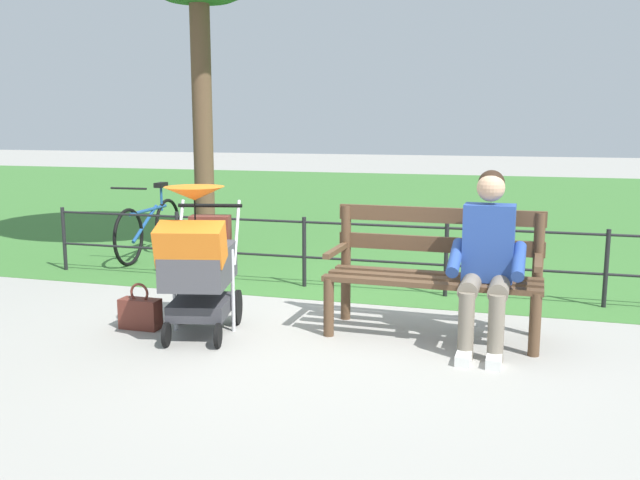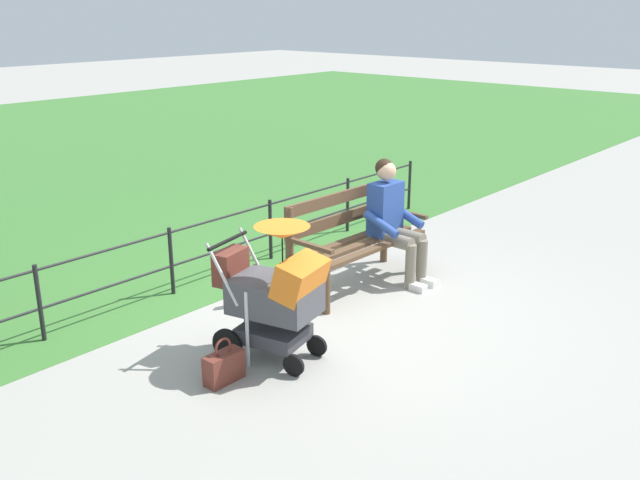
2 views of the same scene
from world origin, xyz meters
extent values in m
plane|color=#9E9B93|center=(0.00, 0.00, 0.00)|extent=(60.00, 60.00, 0.00)
cube|color=#3D7533|center=(0.00, -8.80, 0.00)|extent=(40.00, 16.00, 0.01)
cube|color=brown|center=(-0.73, -0.18, 0.45)|extent=(1.60, 0.14, 0.04)
cube|color=brown|center=(-0.72, 0.00, 0.45)|extent=(1.60, 0.14, 0.04)
cube|color=brown|center=(-0.72, 0.18, 0.45)|extent=(1.60, 0.14, 0.04)
cube|color=brown|center=(-0.73, -0.28, 0.67)|extent=(1.60, 0.08, 0.12)
cube|color=brown|center=(-0.73, -0.28, 0.90)|extent=(1.60, 0.08, 0.12)
cylinder|color=brown|center=(-1.47, 0.22, 0.23)|extent=(0.08, 0.08, 0.45)
cylinder|color=brown|center=(-1.48, -0.26, 0.47)|extent=(0.08, 0.08, 0.95)
cube|color=brown|center=(-1.47, 0.02, 0.63)|extent=(0.06, 0.56, 0.04)
cylinder|color=brown|center=(0.03, 0.18, 0.23)|extent=(0.08, 0.08, 0.45)
cylinder|color=brown|center=(0.02, -0.30, 0.47)|extent=(0.08, 0.08, 0.95)
cube|color=brown|center=(0.03, -0.02, 0.63)|extent=(0.06, 0.56, 0.04)
cylinder|color=slate|center=(-1.22, 0.22, 0.47)|extent=(0.15, 0.40, 0.14)
cylinder|color=slate|center=(-1.02, 0.22, 0.47)|extent=(0.15, 0.40, 0.14)
cylinder|color=slate|center=(-1.21, 0.42, 0.24)|extent=(0.11, 0.11, 0.47)
cylinder|color=slate|center=(-1.01, 0.42, 0.24)|extent=(0.11, 0.11, 0.47)
cube|color=silver|center=(-1.21, 0.50, 0.04)|extent=(0.11, 0.22, 0.07)
cube|color=silver|center=(-1.01, 0.50, 0.04)|extent=(0.11, 0.22, 0.07)
cube|color=#284793|center=(-1.12, 0.00, 0.75)|extent=(0.37, 0.23, 0.56)
cylinder|color=#284793|center=(-1.34, 0.13, 0.65)|extent=(0.10, 0.43, 0.23)
cylinder|color=#284793|center=(-0.90, 0.11, 0.65)|extent=(0.10, 0.43, 0.23)
sphere|color=tan|center=(-1.12, 0.00, 1.15)|extent=(0.20, 0.20, 0.20)
sphere|color=black|center=(-1.12, -0.03, 1.18)|extent=(0.19, 0.19, 0.19)
cylinder|color=black|center=(0.82, 0.09, 0.14)|extent=(0.09, 0.28, 0.28)
cylinder|color=black|center=(1.27, 0.19, 0.14)|extent=(0.09, 0.28, 0.28)
cylinder|color=black|center=(0.72, 0.68, 0.09)|extent=(0.07, 0.18, 0.18)
cylinder|color=black|center=(1.09, 0.77, 0.09)|extent=(0.07, 0.18, 0.18)
cube|color=#38383D|center=(0.98, 0.43, 0.22)|extent=(0.53, 0.60, 0.12)
cylinder|color=silver|center=(0.78, 0.28, 0.33)|extent=(0.03, 0.03, 0.65)
cylinder|color=silver|center=(1.22, 0.38, 0.33)|extent=(0.03, 0.03, 0.65)
cube|color=#47474C|center=(0.97, 0.45, 0.55)|extent=(0.60, 0.77, 0.28)
cube|color=orange|center=(0.92, 0.68, 0.75)|extent=(0.54, 0.41, 0.33)
cylinder|color=black|center=(1.07, 0.02, 0.95)|extent=(0.51, 0.15, 0.03)
cylinder|color=silver|center=(0.83, 0.07, 0.75)|extent=(0.09, 0.30, 0.49)
cylinder|color=silver|center=(1.27, 0.17, 0.75)|extent=(0.09, 0.30, 0.49)
cone|color=orange|center=(0.95, 0.53, 1.10)|extent=(0.53, 0.53, 0.10)
cylinder|color=black|center=(0.95, 0.53, 0.92)|extent=(0.01, 0.01, 0.30)
cube|color=brown|center=(1.07, 0.04, 0.73)|extent=(0.35, 0.23, 0.28)
cube|color=brown|center=(1.51, 0.42, 0.12)|extent=(0.32, 0.14, 0.24)
torus|color=brown|center=(1.51, 0.42, 0.29)|extent=(0.16, 0.02, 0.16)
cylinder|color=black|center=(-2.08, -1.28, 0.35)|extent=(0.04, 0.04, 0.70)
cylinder|color=black|center=(-0.69, -1.28, 0.35)|extent=(0.04, 0.04, 0.70)
cylinder|color=black|center=(0.69, -1.28, 0.35)|extent=(0.04, 0.04, 0.70)
cylinder|color=black|center=(2.08, -1.28, 0.35)|extent=(0.04, 0.04, 0.70)
cylinder|color=black|center=(3.47, -1.28, 0.35)|extent=(0.04, 0.04, 0.70)
cylinder|color=black|center=(0.00, -1.28, 0.65)|extent=(6.93, 0.02, 0.02)
cylinder|color=black|center=(0.00, -1.28, 0.30)|extent=(6.93, 0.02, 0.02)
cylinder|color=brown|center=(2.39, -2.59, 1.71)|extent=(0.24, 0.24, 3.41)
torus|color=black|center=(2.92, -1.69, 0.33)|extent=(0.07, 0.66, 0.66)
torus|color=black|center=(2.97, -2.69, 0.33)|extent=(0.07, 0.66, 0.66)
cylinder|color=#1E4C8C|center=(2.94, -2.19, 0.58)|extent=(0.09, 0.90, 0.04)
cylinder|color=#1E4C8C|center=(2.94, -2.09, 0.43)|extent=(0.07, 0.63, 0.38)
cylinder|color=#1E4C8C|center=(2.96, -2.54, 0.68)|extent=(0.03, 0.03, 0.30)
cube|color=black|center=(2.96, -2.54, 0.85)|extent=(0.11, 0.21, 0.06)
cylinder|color=black|center=(2.92, -1.74, 0.88)|extent=(0.44, 0.05, 0.02)
camera|label=1|loc=(-1.32, 5.04, 1.61)|focal=38.42mm
camera|label=2|loc=(4.63, 4.15, 2.75)|focal=39.37mm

